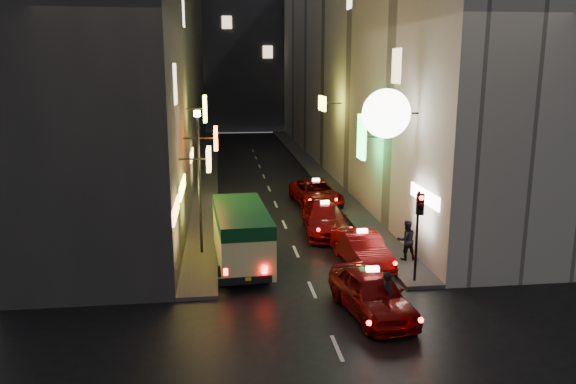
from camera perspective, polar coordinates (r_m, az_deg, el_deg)
name	(u,v)px	position (r m, az deg, el deg)	size (l,w,h in m)	color
building_left	(155,56)	(45.18, -13.35, 13.32)	(7.62, 52.00, 18.00)	#393634
building_right	(360,56)	(46.34, 7.30, 13.52)	(8.40, 52.00, 18.00)	beige
building_far	(242,45)	(77.06, -4.72, 14.65)	(30.00, 10.00, 22.00)	#303135
sidewalk_left	(208,170)	(45.67, -8.11, 2.26)	(1.50, 52.00, 0.15)	#413E3C
sidewalk_right	(312,167)	(46.28, 2.48, 2.51)	(1.50, 52.00, 0.15)	#413E3C
minibus	(241,230)	(23.25, -4.76, -3.89)	(2.36, 5.92, 2.50)	#F4F398
taxi_near	(372,289)	(19.27, 8.52, -9.74)	(3.13, 5.83, 1.93)	#6B0506
taxi_second	(362,246)	(23.87, 7.52, -5.46)	(2.65, 5.28, 1.78)	#6B0506
taxi_third	(325,216)	(28.20, 3.76, -2.44)	(2.63, 5.58, 1.89)	#6B0506
taxi_far	(316,191)	(33.86, 2.85, 0.10)	(2.70, 5.50, 1.86)	#6B0506
pedestrian_crossing	(388,293)	(18.79, 10.11, -10.10)	(0.64, 0.41, 1.94)	black
pedestrian_sidewalk	(406,237)	(24.29, 11.94, -4.53)	(0.73, 0.46, 1.94)	black
traffic_light	(419,217)	(21.45, 13.16, -2.53)	(0.26, 0.43, 3.50)	black
lamp_post	(199,173)	(24.36, -9.01, 1.94)	(0.28, 0.28, 6.22)	black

